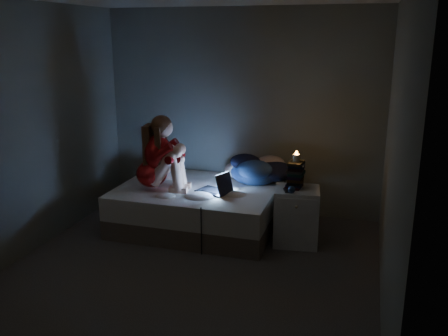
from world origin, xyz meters
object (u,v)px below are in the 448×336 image
at_px(bed, 198,207).
at_px(woman, 151,152).
at_px(laptop, 213,181).
at_px(nightstand, 296,216).
at_px(phone, 286,190).
at_px(candle, 296,159).

bearing_deg(bed, woman, -156.78).
distance_m(bed, laptop, 0.47).
relative_size(laptop, nightstand, 0.58).
bearing_deg(nightstand, phone, -145.59).
relative_size(woman, laptop, 2.37).
distance_m(laptop, phone, 0.86).
relative_size(candle, phone, 0.57).
xyz_separation_m(laptop, candle, (0.93, 0.06, 0.32)).
bearing_deg(woman, phone, -7.57).
xyz_separation_m(nightstand, candle, (-0.03, 0.05, 0.64)).
distance_m(woman, candle, 1.67).
xyz_separation_m(bed, candle, (1.18, -0.07, 0.71)).
distance_m(bed, candle, 1.38).
xyz_separation_m(woman, laptop, (0.73, 0.08, -0.31)).
distance_m(laptop, nightstand, 1.02).
bearing_deg(phone, laptop, 162.22).
bearing_deg(bed, phone, -11.14).
bearing_deg(nightstand, bed, 166.75).
bearing_deg(candle, woman, -175.36).
relative_size(woman, nightstand, 1.38).
height_order(bed, nightstand, nightstand).
bearing_deg(phone, nightstand, 29.86).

